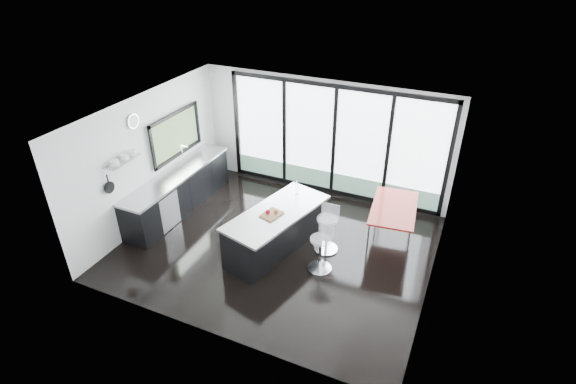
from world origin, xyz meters
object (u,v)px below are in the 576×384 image
at_px(island, 274,230).
at_px(bar_stool_near, 320,254).
at_px(bar_stool_far, 327,234).
at_px(red_table, 392,224).

height_order(island, bar_stool_near, island).
bearing_deg(bar_stool_far, red_table, 37.76).
height_order(bar_stool_near, red_table, red_table).
height_order(island, bar_stool_far, island).
xyz_separation_m(bar_stool_near, bar_stool_far, (-0.10, 0.62, 0.02)).
xyz_separation_m(bar_stool_far, red_table, (1.11, 0.85, 0.02)).
relative_size(island, bar_stool_near, 3.34).
xyz_separation_m(island, bar_stool_near, (1.06, -0.22, -0.11)).
bearing_deg(island, bar_stool_far, 22.52).
relative_size(bar_stool_near, bar_stool_far, 0.95).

